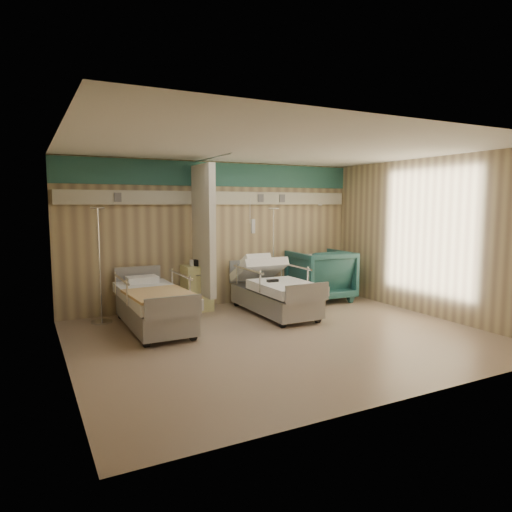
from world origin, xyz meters
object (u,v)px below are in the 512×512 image
(visitor_armchair, at_px, (320,275))
(iv_stand_right, at_px, (273,282))
(bed_right, at_px, (274,297))
(iv_stand_left, at_px, (101,299))
(bedside_cabinet, at_px, (197,288))
(bed_left, at_px, (154,309))

(visitor_armchair, distance_m, iv_stand_right, 1.00)
(bed_right, xyz_separation_m, iv_stand_left, (-2.89, 0.78, 0.08))
(bed_right, bearing_deg, visitor_armchair, 22.71)
(iv_stand_right, height_order, iv_stand_left, iv_stand_left)
(bedside_cabinet, relative_size, iv_stand_right, 0.45)
(bedside_cabinet, height_order, visitor_armchair, visitor_armchair)
(iv_stand_left, bearing_deg, bed_left, -48.51)
(iv_stand_left, bearing_deg, iv_stand_right, 2.81)
(visitor_armchair, height_order, iv_stand_left, iv_stand_left)
(bed_left, relative_size, iv_stand_left, 1.12)
(visitor_armchair, distance_m, iv_stand_left, 4.33)
(bed_right, xyz_separation_m, bed_left, (-2.20, 0.00, 0.00))
(visitor_armchair, relative_size, iv_stand_left, 0.60)
(bed_right, relative_size, iv_stand_left, 1.12)
(bed_right, xyz_separation_m, visitor_armchair, (1.43, 0.60, 0.21))
(bed_right, distance_m, bed_left, 2.20)
(bed_right, height_order, iv_stand_left, iv_stand_left)
(bed_right, distance_m, iv_stand_right, 1.08)
(iv_stand_right, relative_size, iv_stand_left, 0.99)
(bed_right, xyz_separation_m, bedside_cabinet, (-1.15, 0.90, 0.11))
(visitor_armchair, bearing_deg, iv_stand_right, -16.61)
(bed_left, distance_m, iv_stand_left, 1.05)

